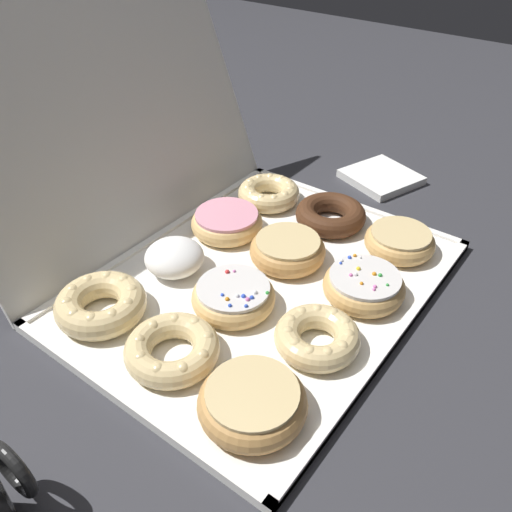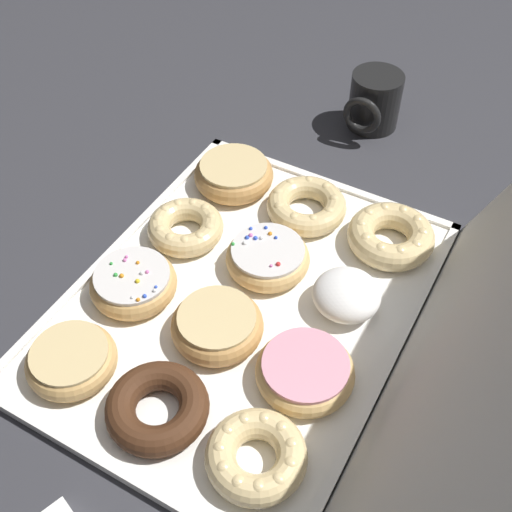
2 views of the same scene
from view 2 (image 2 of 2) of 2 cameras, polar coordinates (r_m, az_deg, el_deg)
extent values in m
plane|color=#333338|center=(0.85, -1.17, -4.38)|extent=(3.00, 3.00, 0.00)
cube|color=white|center=(0.85, -1.17, -4.17)|extent=(0.54, 0.41, 0.01)
cube|color=white|center=(0.93, -12.00, 0.78)|extent=(0.54, 0.01, 0.01)
cube|color=white|center=(0.80, 11.55, -9.48)|extent=(0.54, 0.01, 0.01)
cube|color=white|center=(1.01, 6.38, 6.25)|extent=(0.01, 0.41, 0.01)
cube|color=white|center=(0.74, -12.00, -18.12)|extent=(0.01, 0.41, 0.01)
cube|color=white|center=(0.65, 21.19, -2.96)|extent=(0.54, 0.16, 0.40)
torus|color=tan|center=(0.99, -1.97, 7.16)|extent=(0.12, 0.12, 0.04)
cylinder|color=#EACC8C|center=(0.98, -2.00, 7.95)|extent=(0.10, 0.10, 0.01)
torus|color=#EACC8C|center=(0.91, -6.23, 2.53)|extent=(0.11, 0.11, 0.03)
sphere|color=#EACC8C|center=(0.89, -7.60, 1.46)|extent=(0.02, 0.02, 0.02)
sphere|color=#EACC8C|center=(0.88, -6.31, 1.24)|extent=(0.02, 0.02, 0.02)
sphere|color=#EACC8C|center=(0.88, -5.00, 1.58)|extent=(0.02, 0.02, 0.02)
sphere|color=#EACC8C|center=(0.89, -4.13, 2.35)|extent=(0.02, 0.02, 0.02)
sphere|color=#EACC8C|center=(0.91, -3.96, 3.28)|extent=(0.02, 0.02, 0.02)
sphere|color=#EACC8C|center=(0.92, -4.51, 4.08)|extent=(0.02, 0.02, 0.02)
sphere|color=#EACC8C|center=(0.93, -5.61, 4.50)|extent=(0.02, 0.02, 0.02)
sphere|color=#EACC8C|center=(0.93, -6.89, 4.44)|extent=(0.02, 0.02, 0.02)
sphere|color=#EACC8C|center=(0.93, -8.00, 3.91)|extent=(0.02, 0.02, 0.02)
sphere|color=#EACC8C|center=(0.91, -8.58, 3.05)|extent=(0.02, 0.02, 0.02)
sphere|color=#EACC8C|center=(0.90, -8.44, 2.14)|extent=(0.02, 0.02, 0.02)
torus|color=tan|center=(0.85, -10.75, -2.42)|extent=(0.11, 0.11, 0.03)
cylinder|color=white|center=(0.84, -10.90, -1.70)|extent=(0.10, 0.10, 0.01)
sphere|color=green|center=(0.84, -12.28, -1.63)|extent=(0.01, 0.01, 0.01)
sphere|color=blue|center=(0.81, -9.79, -3.51)|extent=(0.01, 0.01, 0.01)
sphere|color=orange|center=(0.85, -10.38, -0.58)|extent=(0.00, 0.00, 0.00)
sphere|color=white|center=(0.83, -10.04, -1.51)|extent=(0.01, 0.01, 0.01)
sphere|color=white|center=(0.81, -8.94, -3.03)|extent=(0.01, 0.01, 0.01)
sphere|color=pink|center=(0.83, -9.58, -1.39)|extent=(0.01, 0.01, 0.01)
sphere|color=pink|center=(0.85, -11.50, -0.36)|extent=(0.01, 0.01, 0.01)
sphere|color=green|center=(0.85, -12.65, -0.65)|extent=(0.00, 0.00, 0.00)
sphere|color=orange|center=(0.81, -10.36, -3.81)|extent=(0.01, 0.01, 0.01)
sphere|color=pink|center=(0.86, -11.35, -0.07)|extent=(0.00, 0.00, 0.00)
sphere|color=blue|center=(0.82, -8.82, -2.71)|extent=(0.00, 0.00, 0.00)
sphere|color=white|center=(0.81, -10.87, -3.61)|extent=(0.00, 0.00, 0.00)
sphere|color=yellow|center=(0.83, -10.41, -2.20)|extent=(0.01, 0.01, 0.01)
sphere|color=orange|center=(0.84, -11.76, -1.73)|extent=(0.01, 0.01, 0.01)
torus|color=tan|center=(0.80, -15.95, -8.86)|extent=(0.11, 0.11, 0.03)
cylinder|color=#EACC8C|center=(0.79, -16.18, -8.24)|extent=(0.09, 0.09, 0.01)
torus|color=#EACC8C|center=(0.94, 4.37, 4.46)|extent=(0.12, 0.12, 0.03)
sphere|color=#EACC8C|center=(0.91, 3.25, 3.34)|extent=(0.02, 0.02, 0.02)
sphere|color=#EACC8C|center=(0.91, 5.03, 3.13)|extent=(0.02, 0.02, 0.02)
sphere|color=#EACC8C|center=(0.92, 6.48, 3.75)|extent=(0.02, 0.02, 0.02)
sphere|color=#EACC8C|center=(0.94, 6.92, 4.87)|extent=(0.02, 0.02, 0.02)
sphere|color=#EACC8C|center=(0.96, 6.20, 5.95)|extent=(0.02, 0.02, 0.02)
sphere|color=#EACC8C|center=(0.97, 4.67, 6.51)|extent=(0.02, 0.02, 0.02)
sphere|color=#EACC8C|center=(0.96, 3.03, 6.31)|extent=(0.02, 0.02, 0.02)
sphere|color=#EACC8C|center=(0.94, 1.99, 5.44)|extent=(0.02, 0.02, 0.02)
sphere|color=#EACC8C|center=(0.92, 2.05, 4.27)|extent=(0.02, 0.02, 0.02)
torus|color=#E5B770|center=(0.87, 0.85, -0.13)|extent=(0.11, 0.11, 0.03)
cylinder|color=white|center=(0.86, 0.86, 0.59)|extent=(0.10, 0.10, 0.01)
sphere|color=white|center=(0.87, 0.47, 1.61)|extent=(0.01, 0.01, 0.01)
sphere|color=blue|center=(0.87, 1.58, 1.71)|extent=(0.00, 0.00, 0.00)
sphere|color=red|center=(0.83, 1.97, -0.72)|extent=(0.01, 0.01, 0.01)
sphere|color=pink|center=(0.83, 1.34, -0.87)|extent=(0.00, 0.00, 0.00)
sphere|color=blue|center=(0.88, 0.87, 2.52)|extent=(0.01, 0.01, 0.01)
sphere|color=white|center=(0.86, -1.00, 1.15)|extent=(0.01, 0.01, 0.01)
sphere|color=blue|center=(0.88, -0.46, 2.44)|extent=(0.01, 0.01, 0.01)
sphere|color=green|center=(0.86, -2.06, 1.07)|extent=(0.01, 0.01, 0.01)
sphere|color=blue|center=(0.86, -0.05, 1.59)|extent=(0.01, 0.01, 0.01)
sphere|color=orange|center=(0.87, 1.25, 1.98)|extent=(0.01, 0.01, 0.01)
sphere|color=blue|center=(0.87, -0.79, 1.64)|extent=(0.01, 0.01, 0.01)
sphere|color=pink|center=(0.87, -0.47, 1.84)|extent=(0.01, 0.01, 0.01)
torus|color=tan|center=(0.80, -3.67, -6.07)|extent=(0.11, 0.11, 0.04)
cylinder|color=#EACC8C|center=(0.78, -3.73, -5.32)|extent=(0.10, 0.10, 0.01)
torus|color=#472816|center=(0.74, -8.89, -12.96)|extent=(0.12, 0.12, 0.03)
torus|color=#EACC8C|center=(0.91, 11.80, 1.73)|extent=(0.12, 0.12, 0.04)
sphere|color=#EACC8C|center=(0.88, 10.93, 0.51)|extent=(0.02, 0.02, 0.02)
sphere|color=#EACC8C|center=(0.88, 12.58, 0.27)|extent=(0.02, 0.02, 0.02)
sphere|color=#EACC8C|center=(0.89, 13.95, 0.78)|extent=(0.02, 0.02, 0.02)
sphere|color=#EACC8C|center=(0.91, 14.48, 1.81)|extent=(0.02, 0.02, 0.02)
sphere|color=#EACC8C|center=(0.92, 14.03, 2.94)|extent=(0.02, 0.02, 0.02)
sphere|color=#EACC8C|center=(0.93, 12.80, 3.76)|extent=(0.02, 0.02, 0.02)
sphere|color=#EACC8C|center=(0.93, 11.25, 3.99)|extent=(0.02, 0.02, 0.02)
sphere|color=#EACC8C|center=(0.92, 9.91, 3.55)|extent=(0.02, 0.02, 0.02)
sphere|color=#EACC8C|center=(0.90, 9.29, 2.57)|extent=(0.02, 0.02, 0.02)
sphere|color=#EACC8C|center=(0.89, 9.67, 1.41)|extent=(0.02, 0.02, 0.02)
ellipsoid|color=white|center=(0.83, 8.00, -3.40)|extent=(0.09, 0.09, 0.05)
torus|color=#E5B770|center=(0.76, 4.34, -10.18)|extent=(0.12, 0.12, 0.03)
cylinder|color=pink|center=(0.75, 4.41, -9.54)|extent=(0.10, 0.10, 0.01)
torus|color=#EACC8C|center=(0.71, 0.02, -17.23)|extent=(0.11, 0.11, 0.03)
sphere|color=#EACC8C|center=(0.69, -1.61, -19.38)|extent=(0.02, 0.02, 0.02)
sphere|color=#EACC8C|center=(0.68, 0.22, -19.75)|extent=(0.02, 0.02, 0.02)
sphere|color=#EACC8C|center=(0.69, 1.98, -19.18)|extent=(0.02, 0.02, 0.02)
sphere|color=#EACC8C|center=(0.70, 3.06, -17.89)|extent=(0.02, 0.02, 0.02)
sphere|color=#EACC8C|center=(0.70, 3.14, -16.33)|extent=(0.02, 0.02, 0.02)
sphere|color=#EACC8C|center=(0.71, 2.26, -14.99)|extent=(0.02, 0.02, 0.02)
sphere|color=#EACC8C|center=(0.72, 0.71, -14.26)|extent=(0.02, 0.02, 0.02)
sphere|color=#EACC8C|center=(0.72, -1.04, -14.35)|extent=(0.02, 0.02, 0.02)
sphere|color=#EACC8C|center=(0.71, -2.48, -15.23)|extent=(0.02, 0.02, 0.02)
sphere|color=#EACC8C|center=(0.70, -3.18, -16.66)|extent=(0.02, 0.02, 0.02)
sphere|color=#EACC8C|center=(0.69, -2.87, -18.21)|extent=(0.02, 0.02, 0.02)
cylinder|color=black|center=(1.13, 10.44, 13.34)|extent=(0.09, 0.09, 0.09)
cylinder|color=black|center=(1.11, 10.73, 15.10)|extent=(0.08, 0.08, 0.01)
torus|color=black|center=(1.08, 9.32, 12.12)|extent=(0.01, 0.06, 0.06)
camera|label=1|loc=(1.13, -5.60, 38.82)|focal=37.29mm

